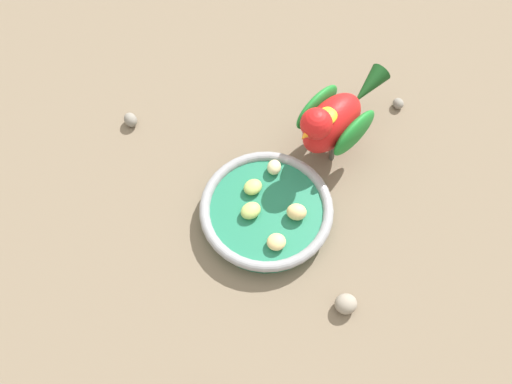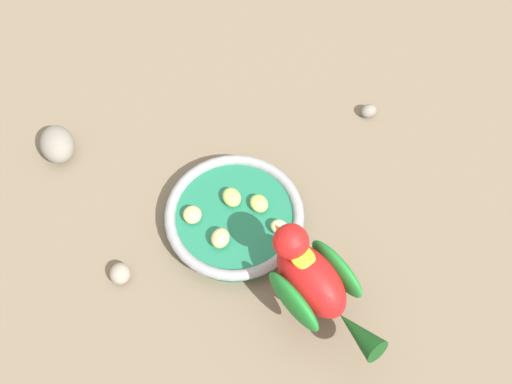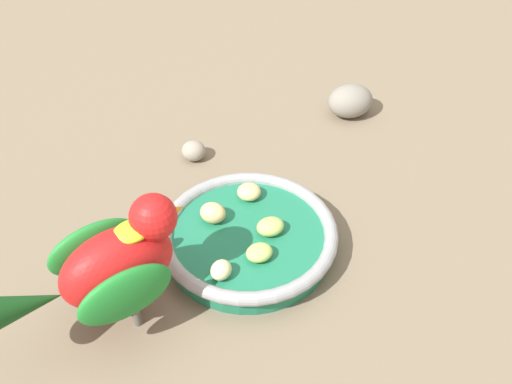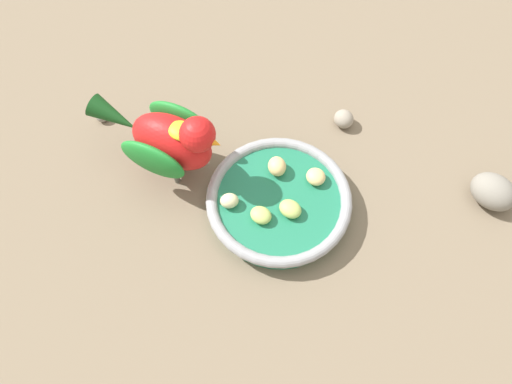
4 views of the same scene
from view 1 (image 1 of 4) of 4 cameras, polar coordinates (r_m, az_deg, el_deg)
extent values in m
plane|color=#756651|center=(0.80, 2.18, -3.20)|extent=(4.00, 4.00, 0.00)
cylinder|color=#1E7251|center=(0.79, 1.08, -2.18)|extent=(0.18, 0.18, 0.03)
torus|color=#93969B|center=(0.78, 1.09, -1.76)|extent=(0.19, 0.19, 0.02)
ellipsoid|color=#B2CC66|center=(0.79, -0.34, 0.52)|extent=(0.04, 0.04, 0.02)
ellipsoid|color=#E5C67F|center=(0.77, 4.28, -2.02)|extent=(0.03, 0.03, 0.02)
ellipsoid|color=beige|center=(0.80, 1.91, 2.61)|extent=(0.02, 0.03, 0.02)
ellipsoid|color=#B2CC66|center=(0.77, -0.56, -1.87)|extent=(0.04, 0.04, 0.02)
ellipsoid|color=#E5C67F|center=(0.75, 2.42, -5.26)|extent=(0.03, 0.03, 0.02)
cylinder|color=#59544C|center=(0.85, 8.03, 4.17)|extent=(0.01, 0.01, 0.04)
cylinder|color=#59544C|center=(0.85, 6.54, 5.27)|extent=(0.01, 0.01, 0.04)
ellipsoid|color=red|center=(0.81, 7.96, 7.18)|extent=(0.12, 0.13, 0.08)
ellipsoid|color=#1E7F2D|center=(0.80, 10.26, 6.13)|extent=(0.07, 0.08, 0.06)
ellipsoid|color=#1E7F2D|center=(0.82, 6.42, 8.86)|extent=(0.07, 0.08, 0.06)
cone|color=#144719|center=(0.85, 11.64, 10.71)|extent=(0.07, 0.08, 0.05)
sphere|color=red|center=(0.75, 6.34, 7.12)|extent=(0.06, 0.06, 0.04)
cone|color=orange|center=(0.75, 5.27, 6.00)|extent=(0.03, 0.03, 0.02)
ellipsoid|color=yellow|center=(0.77, 7.36, 7.85)|extent=(0.05, 0.05, 0.01)
ellipsoid|color=gray|center=(0.94, 14.68, 8.96)|extent=(0.02, 0.02, 0.02)
ellipsoid|color=gray|center=(0.91, -13.01, 7.38)|extent=(0.03, 0.03, 0.02)
ellipsoid|color=gray|center=(0.75, 9.40, -11.49)|extent=(0.04, 0.03, 0.03)
camera|label=2|loc=(0.64, 76.59, 47.06)|focal=47.40mm
camera|label=3|loc=(0.87, -11.31, 48.99)|focal=47.57mm
camera|label=4|loc=(0.56, -40.28, 40.53)|focal=35.44mm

